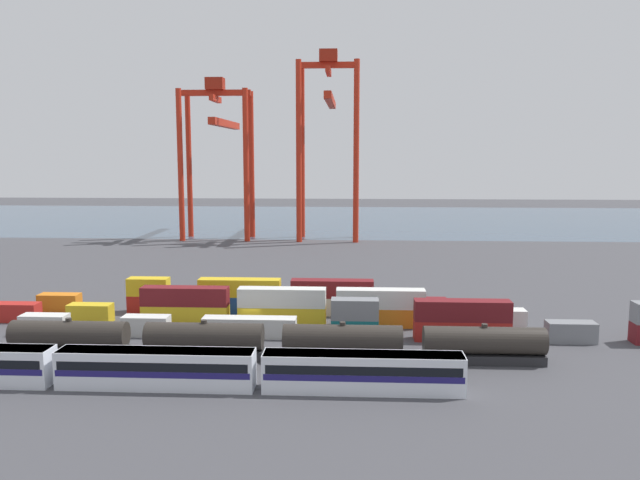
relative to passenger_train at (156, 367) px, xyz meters
The scene contains 30 objects.
ground_plane 63.67m from the passenger_train, 84.69° to the left, with size 420.00×420.00×0.00m, color #424247.
harbour_water 167.05m from the passenger_train, 87.98° to the left, with size 400.00×110.00×0.01m, color #384C60.
passenger_train is the anchor object (origin of this frame).
freight_tank_row 14.28m from the passenger_train, 41.57° to the left, with size 61.59×3.08×4.54m.
shipping_container_0 27.57m from the passenger_train, 138.63° to the left, with size 6.04×2.44×2.60m, color silver.
shipping_container_1 19.56m from the passenger_train, 111.28° to the left, with size 6.04×2.44×2.60m, color silver.
shipping_container_2 19.36m from the passenger_train, 70.36° to the left, with size 12.10×2.44×2.60m, color silver.
shipping_container_3 27.13m from the passenger_train, 42.20° to the left, with size 6.04×2.44×2.60m, color #146066.
shipping_container_4 27.17m from the passenger_train, 42.20° to the left, with size 6.04×2.44×2.60m, color slate.
shipping_container_5 38.30m from the passenger_train, 28.40° to the left, with size 12.10×2.44×2.60m, color #AD211C.
shipping_container_6 38.33m from the passenger_train, 28.40° to the left, with size 12.10×2.44×2.60m, color maroon.
shipping_container_7 50.67m from the passenger_train, 21.07° to the left, with size 6.04×2.44×2.60m, color slate.
shipping_container_11 29.73m from the passenger_train, 125.10° to the left, with size 6.04×2.44×2.60m, color gold.
shipping_container_12 24.58m from the passenger_train, 98.24° to the left, with size 12.10×2.44×2.60m, color gold.
shipping_container_13 24.63m from the passenger_train, 98.24° to the left, with size 12.10×2.44×2.60m, color maroon.
shipping_container_14 26.32m from the passenger_train, 67.55° to the left, with size 12.10×2.44×2.60m, color gold.
shipping_container_15 26.37m from the passenger_train, 67.55° to the left, with size 12.10×2.44×2.60m, color silver.
shipping_container_16 33.91m from the passenger_train, 45.84° to the left, with size 12.10×2.44×2.60m, color orange.
shipping_container_17 33.94m from the passenger_train, 45.84° to the left, with size 12.10×2.44×2.60m, color silver.
shipping_container_18 44.44m from the passenger_train, 33.18° to the left, with size 12.10×2.44×2.60m, color silver.
shipping_container_19 39.01m from the passenger_train, 128.74° to the left, with size 6.04×2.44×2.60m, color orange.
shipping_container_20 32.25m from the passenger_train, 109.34° to the left, with size 6.04×2.44×2.60m, color #AD211C.
shipping_container_21 32.28m from the passenger_train, 109.34° to the left, with size 6.04×2.44×2.60m, color gold.
shipping_container_22 30.58m from the passenger_train, 84.27° to the left, with size 12.10×2.44×2.60m, color #1C4299.
shipping_container_23 30.62m from the passenger_train, 84.27° to the left, with size 12.10×2.44×2.60m, color gold.
shipping_container_24 34.75m from the passenger_train, 61.11° to the left, with size 12.10×2.44×2.60m, color silver.
shipping_container_25 34.79m from the passenger_train, 61.11° to the left, with size 12.10×2.44×2.60m, color maroon.
shipping_container_26 43.09m from the passenger_train, 44.91° to the left, with size 6.04×2.44×2.60m, color maroon.
gantry_crane_west 119.91m from the passenger_train, 98.78° to the left, with size 19.42×36.24×43.95m.
gantry_crane_central 120.46m from the passenger_train, 83.70° to the left, with size 16.77×39.93×51.06m.
Camera 1 is at (13.96, -84.14, 23.52)m, focal length 35.59 mm.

